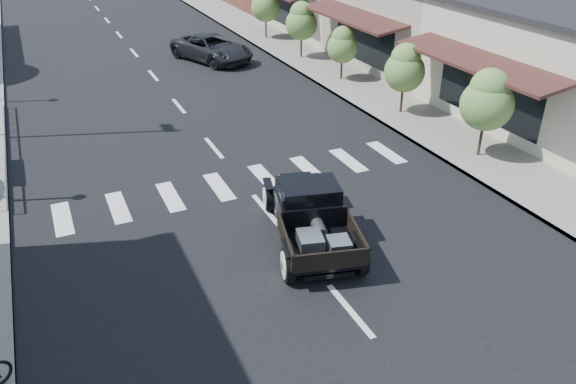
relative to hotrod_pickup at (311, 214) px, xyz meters
name	(u,v)px	position (x,y,z in m)	size (l,w,h in m)	color
ground	(294,244)	(-0.50, -0.03, -0.83)	(120.00, 120.00, 0.00)	black
road	(163,87)	(-0.50, 14.97, -0.82)	(14.00, 80.00, 0.02)	black
road_markings	(191,122)	(-0.50, 9.97, -0.83)	(12.00, 60.00, 0.06)	silver
sidewalk_right	(318,65)	(8.00, 14.97, -0.75)	(3.00, 80.00, 0.15)	gray
storefront_mid	(444,21)	(14.50, 12.97, 1.42)	(10.00, 9.00, 4.50)	#ADA391
small_tree_a	(485,115)	(7.80, 2.22, 0.82)	(1.81, 1.81, 3.01)	#597E39
small_tree_b	(404,80)	(7.80, 7.01, 0.72)	(1.67, 1.67, 2.79)	#597E39
small_tree_c	(342,54)	(7.80, 12.14, 0.56)	(1.49, 1.49, 2.48)	#597E39
small_tree_d	(301,30)	(7.80, 16.71, 0.77)	(1.74, 1.74, 2.90)	#597E39
small_tree_e	(266,13)	(7.80, 21.81, 0.81)	(1.79, 1.79, 2.98)	#597E39
hotrod_pickup	(311,214)	(0.00, 0.00, 0.00)	(2.23, 4.78, 1.66)	black
second_car	(212,48)	(3.15, 18.44, -0.12)	(2.37, 5.14, 1.43)	black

